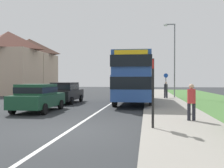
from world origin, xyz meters
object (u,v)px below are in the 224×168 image
(pedestrian_at_stop, at_px, (191,100))
(pedestrian_walking_away, at_px, (166,89))
(street_lamp_mid, at_px, (174,56))
(bus_stop_sign, at_px, (153,88))
(cycle_route_sign, at_px, (166,84))
(parked_car_dark_green, at_px, (38,96))
(parked_car_black, at_px, (66,92))
(double_decker_bus, at_px, (135,76))

(pedestrian_at_stop, bearing_deg, pedestrian_walking_away, 90.34)
(street_lamp_mid, bearing_deg, pedestrian_walking_away, -120.62)
(pedestrian_walking_away, distance_m, bus_stop_sign, 15.73)
(cycle_route_sign, bearing_deg, street_lamp_mid, -27.94)
(parked_car_dark_green, xyz_separation_m, street_lamp_mid, (8.89, 12.19, 3.39))
(cycle_route_sign, bearing_deg, pedestrian_at_stop, -90.16)
(parked_car_black, xyz_separation_m, cycle_route_sign, (8.33, 6.92, 0.52))
(pedestrian_walking_away, xyz_separation_m, street_lamp_mid, (0.84, 1.43, 3.30))
(parked_car_black, bearing_deg, pedestrian_walking_away, 31.93)
(parked_car_dark_green, relative_size, bus_stop_sign, 1.63)
(parked_car_black, height_order, cycle_route_sign, cycle_route_sign)
(bus_stop_sign, bearing_deg, parked_car_black, 122.22)
(cycle_route_sign, xyz_separation_m, street_lamp_mid, (0.72, -0.38, 2.85))
(pedestrian_walking_away, xyz_separation_m, cycle_route_sign, (0.13, 1.81, 0.45))
(double_decker_bus, bearing_deg, bus_stop_sign, -83.98)
(parked_car_black, bearing_deg, bus_stop_sign, -57.78)
(pedestrian_at_stop, distance_m, bus_stop_sign, 2.60)
(parked_car_dark_green, bearing_deg, cycle_route_sign, 56.97)
(parked_car_dark_green, relative_size, street_lamp_mid, 0.57)
(parked_car_black, distance_m, street_lamp_mid, 11.67)
(street_lamp_mid, bearing_deg, parked_car_dark_green, -126.10)
(pedestrian_walking_away, relative_size, cycle_route_sign, 0.66)
(double_decker_bus, xyz_separation_m, parked_car_black, (-5.47, -0.51, -1.23))
(cycle_route_sign, height_order, street_lamp_mid, street_lamp_mid)
(double_decker_bus, relative_size, parked_car_black, 2.22)
(bus_stop_sign, xyz_separation_m, street_lamp_mid, (2.42, 17.07, 2.73))
(pedestrian_walking_away, bearing_deg, double_decker_bus, -120.71)
(pedestrian_walking_away, bearing_deg, bus_stop_sign, -95.75)
(parked_car_dark_green, distance_m, bus_stop_sign, 8.13)
(double_decker_bus, xyz_separation_m, bus_stop_sign, (1.16, -11.03, -0.60))
(street_lamp_mid, bearing_deg, cycle_route_sign, 152.06)
(parked_car_black, bearing_deg, cycle_route_sign, 39.71)
(double_decker_bus, relative_size, pedestrian_walking_away, 5.94)
(parked_car_dark_green, height_order, cycle_route_sign, cycle_route_sign)
(parked_car_black, bearing_deg, parked_car_dark_green, -88.34)
(pedestrian_walking_away, bearing_deg, cycle_route_sign, 86.02)
(cycle_route_sign, relative_size, street_lamp_mid, 0.34)
(bus_stop_sign, height_order, cycle_route_sign, bus_stop_sign)
(pedestrian_walking_away, height_order, bus_stop_sign, bus_stop_sign)
(parked_car_dark_green, relative_size, pedestrian_walking_away, 2.53)
(pedestrian_at_stop, bearing_deg, parked_car_black, 133.93)
(parked_car_black, xyz_separation_m, pedestrian_at_stop, (8.29, -8.61, 0.07))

